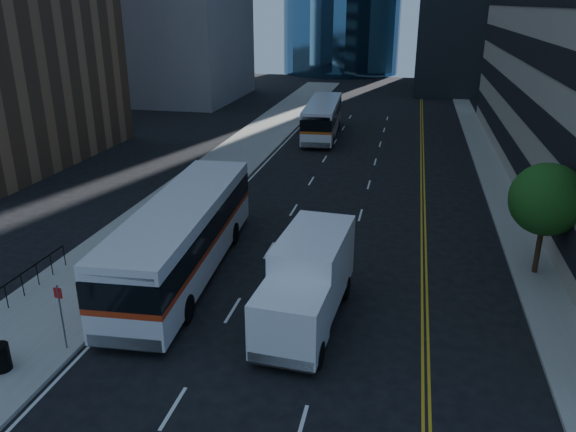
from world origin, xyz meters
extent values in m
plane|color=black|center=(0.00, 0.00, 0.00)|extent=(160.00, 160.00, 0.00)
cube|color=gray|center=(-10.50, 25.00, 0.07)|extent=(5.00, 90.00, 0.15)
cube|color=gray|center=(9.00, 25.00, 0.07)|extent=(2.00, 90.00, 0.15)
cylinder|color=#332114|center=(9.00, 8.00, 1.25)|extent=(0.24, 0.24, 2.20)
sphere|color=#154413|center=(9.00, 8.00, 3.65)|extent=(3.20, 3.20, 3.20)
cube|color=white|center=(-6.60, 4.77, 1.01)|extent=(3.84, 13.68, 1.24)
cube|color=red|center=(-6.60, 4.77, 1.74)|extent=(3.86, 13.70, 0.25)
cube|color=black|center=(-6.60, 4.77, 2.36)|extent=(3.86, 13.70, 1.01)
cube|color=white|center=(-6.60, 4.77, 3.21)|extent=(3.84, 13.68, 0.56)
cylinder|color=black|center=(-7.66, 0.63, 0.56)|extent=(0.41, 1.15, 1.13)
cylinder|color=black|center=(-4.98, 0.82, 0.56)|extent=(0.41, 1.15, 1.13)
cylinder|color=black|center=(-8.19, 8.27, 0.56)|extent=(0.41, 1.15, 1.13)
cylinder|color=black|center=(-5.50, 8.45, 0.56)|extent=(0.41, 1.15, 1.13)
cube|color=white|center=(-5.01, 34.20, 0.91)|extent=(3.42, 12.33, 1.12)
cube|color=#C05212|center=(-5.01, 34.20, 1.57)|extent=(3.44, 12.35, 0.22)
cube|color=black|center=(-5.01, 34.20, 2.13)|extent=(3.44, 12.35, 0.91)
cube|color=white|center=(-5.01, 34.20, 2.89)|extent=(3.42, 12.33, 0.51)
cylinder|color=black|center=(-5.97, 30.47, 0.51)|extent=(0.37, 1.03, 1.02)
cylinder|color=black|center=(-3.57, 30.63, 0.51)|extent=(0.37, 1.03, 1.02)
cylinder|color=black|center=(-6.41, 37.36, 0.51)|extent=(0.37, 1.03, 1.02)
cylinder|color=black|center=(-4.02, 37.52, 0.51)|extent=(0.37, 1.03, 1.02)
cube|color=white|center=(-0.56, -0.70, 1.44)|extent=(2.52, 2.34, 2.09)
cube|color=black|center=(-0.63, -1.64, 1.84)|extent=(2.19, 0.20, 1.09)
cube|color=white|center=(-0.34, 2.77, 2.04)|extent=(2.69, 4.92, 2.59)
cube|color=black|center=(-0.41, 1.68, 0.55)|extent=(2.21, 6.67, 0.25)
cylinder|color=black|center=(-1.65, -0.83, 0.48)|extent=(0.34, 0.97, 0.95)
cylinder|color=black|center=(0.49, -0.97, 0.48)|extent=(0.34, 0.97, 0.95)
cylinder|color=black|center=(-1.33, 4.13, 0.48)|extent=(0.34, 0.97, 0.95)
cylinder|color=black|center=(0.82, 3.99, 0.48)|extent=(0.34, 0.97, 0.95)
cylinder|color=black|center=(-9.77, -3.59, 0.62)|extent=(0.79, 0.79, 0.94)
camera|label=1|loc=(2.95, -16.90, 11.66)|focal=35.00mm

